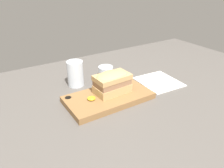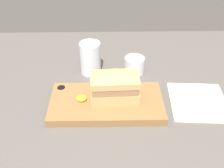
% 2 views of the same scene
% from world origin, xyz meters
% --- Properties ---
extents(dining_table, '(1.99, 1.20, 0.02)m').
position_xyz_m(dining_table, '(0.00, 0.00, 0.01)').
color(dining_table, '#56514C').
rests_on(dining_table, ground).
extents(serving_board, '(0.35, 0.19, 0.03)m').
position_xyz_m(serving_board, '(0.02, 0.05, 0.03)').
color(serving_board, olive).
rests_on(serving_board, dining_table).
extents(sandwich, '(0.15, 0.09, 0.09)m').
position_xyz_m(sandwich, '(0.04, 0.06, 0.10)').
color(sandwich, tan).
rests_on(sandwich, serving_board).
extents(mustard_dollop, '(0.03, 0.03, 0.01)m').
position_xyz_m(mustard_dollop, '(-0.06, 0.05, 0.05)').
color(mustard_dollop, gold).
rests_on(mustard_dollop, serving_board).
extents(water_glass, '(0.07, 0.07, 0.12)m').
position_xyz_m(water_glass, '(-0.04, 0.25, 0.07)').
color(water_glass, silver).
rests_on(water_glass, dining_table).
extents(wine_glass, '(0.07, 0.07, 0.06)m').
position_xyz_m(wine_glass, '(0.12, 0.25, 0.05)').
color(wine_glass, silver).
rests_on(wine_glass, dining_table).
extents(napkin, '(0.19, 0.21, 0.00)m').
position_xyz_m(napkin, '(0.32, 0.07, 0.02)').
color(napkin, white).
rests_on(napkin, dining_table).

